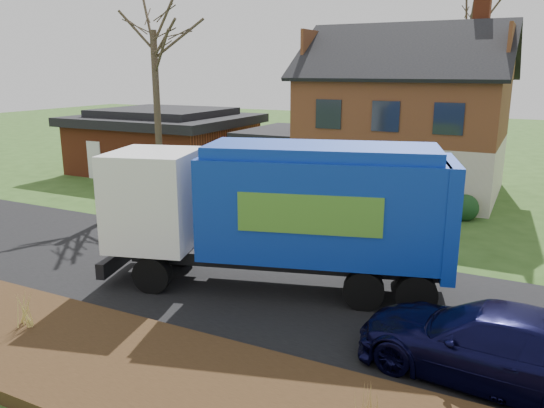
% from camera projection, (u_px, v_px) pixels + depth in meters
% --- Properties ---
extents(ground, '(120.00, 120.00, 0.00)m').
position_uv_depth(ground, '(221.00, 277.00, 15.65)').
color(ground, '#2C4B19').
rests_on(ground, ground).
extents(road, '(80.00, 7.00, 0.02)m').
position_uv_depth(road, '(221.00, 277.00, 15.64)').
color(road, black).
rests_on(road, ground).
extents(mulch_verge, '(80.00, 3.50, 0.30)m').
position_uv_depth(mulch_verge, '(86.00, 357.00, 11.02)').
color(mulch_verge, black).
rests_on(mulch_verge, ground).
extents(main_house, '(12.95, 8.95, 9.26)m').
position_uv_depth(main_house, '(395.00, 110.00, 26.06)').
color(main_house, beige).
rests_on(main_house, ground).
extents(ranch_house, '(9.80, 8.20, 3.70)m').
position_uv_depth(ranch_house, '(165.00, 141.00, 31.67)').
color(ranch_house, brown).
rests_on(ranch_house, ground).
extents(garbage_truck, '(9.78, 5.00, 4.05)m').
position_uv_depth(garbage_truck, '(283.00, 207.00, 14.39)').
color(garbage_truck, black).
rests_on(garbage_truck, ground).
extents(silver_sedan, '(4.85, 2.41, 1.53)m').
position_uv_depth(silver_sedan, '(252.00, 210.00, 20.14)').
color(silver_sedan, '#A9ACB0').
rests_on(silver_sedan, ground).
extents(navy_wagon, '(5.53, 2.80, 1.54)m').
position_uv_depth(navy_wagon, '(493.00, 344.00, 10.30)').
color(navy_wagon, black).
rests_on(navy_wagon, ground).
extents(tree_front_west, '(3.60, 3.60, 10.70)m').
position_uv_depth(tree_front_west, '(152.00, 4.00, 23.88)').
color(tree_front_west, '#46392A').
rests_on(tree_front_west, ground).
extents(tree_back, '(3.46, 3.46, 10.95)m').
position_uv_depth(tree_back, '(469.00, 14.00, 31.14)').
color(tree_back, '#413127').
rests_on(tree_back, ground).
extents(grass_clump_mid, '(0.32, 0.27, 0.90)m').
position_uv_depth(grass_clump_mid, '(24.00, 308.00, 11.93)').
color(grass_clump_mid, tan).
rests_on(grass_clump_mid, mulch_verge).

